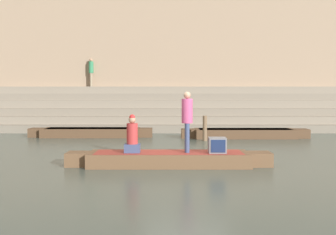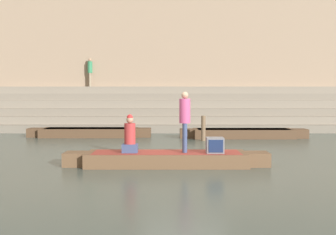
{
  "view_description": "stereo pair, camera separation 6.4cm",
  "coord_description": "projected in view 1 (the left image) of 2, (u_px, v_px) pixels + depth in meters",
  "views": [
    {
      "loc": [
        -0.53,
        -11.23,
        1.97
      ],
      "look_at": [
        -0.51,
        0.84,
        1.28
      ],
      "focal_mm": 42.0,
      "sensor_mm": 36.0,
      "label": 1
    },
    {
      "loc": [
        -0.47,
        -11.23,
        1.97
      ],
      "look_at": [
        -0.51,
        0.84,
        1.28
      ],
      "focal_mm": 42.0,
      "sensor_mm": 36.0,
      "label": 2
    }
  ],
  "objects": [
    {
      "name": "person_standing",
      "position": [
        186.0,
        117.0,
        10.88
      ],
      "size": [
        0.31,
        0.31,
        1.68
      ],
      "rotation": [
        0.0,
        0.0,
        -0.2
      ],
      "color": "#3D4C75",
      "rests_on": "rowboat_main"
    },
    {
      "name": "moored_boat_shore",
      "position": [
        90.0,
        132.0,
        18.52
      ],
      "size": [
        5.77,
        1.25,
        0.42
      ],
      "rotation": [
        0.0,
        0.0,
        -0.09
      ],
      "color": "brown",
      "rests_on": "ground"
    },
    {
      "name": "moored_boat_distant",
      "position": [
        244.0,
        133.0,
        18.09
      ],
      "size": [
        5.84,
        1.25,
        0.42
      ],
      "rotation": [
        0.0,
        0.0,
        -0.01
      ],
      "color": "brown",
      "rests_on": "ground"
    },
    {
      "name": "tv_set",
      "position": [
        216.0,
        145.0,
        10.8
      ],
      "size": [
        0.47,
        0.45,
        0.43
      ],
      "rotation": [
        0.0,
        0.0,
        -0.14
      ],
      "color": "slate",
      "rests_on": "rowboat_main"
    },
    {
      "name": "ghat_steps",
      "position": [
        177.0,
        114.0,
        22.36
      ],
      "size": [
        36.0,
        3.4,
        2.48
      ],
      "color": "gray",
      "rests_on": "ground"
    },
    {
      "name": "back_wall",
      "position": [
        176.0,
        61.0,
        24.0
      ],
      "size": [
        34.2,
        1.28,
        8.15
      ],
      "color": "tan",
      "rests_on": "ground"
    },
    {
      "name": "rowboat_main",
      "position": [
        168.0,
        158.0,
        10.95
      ],
      "size": [
        5.69,
        1.29,
        0.38
      ],
      "rotation": [
        0.0,
        0.0,
        -0.01
      ],
      "color": "brown",
      "rests_on": "ground"
    },
    {
      "name": "person_rowing",
      "position": [
        131.0,
        137.0,
        10.85
      ],
      "size": [
        0.43,
        0.34,
        1.06
      ],
      "rotation": [
        0.0,
        0.0,
        0.0
      ],
      "color": "#3D4C75",
      "rests_on": "rowboat_main"
    },
    {
      "name": "person_on_steps",
      "position": [
        90.0,
        70.0,
        23.15
      ],
      "size": [
        0.28,
        0.28,
        1.67
      ],
      "rotation": [
        0.0,
        0.0,
        0.12
      ],
      "color": "gray",
      "rests_on": "ghat_steps"
    },
    {
      "name": "ground_plane",
      "position": [
        186.0,
        163.0,
        11.32
      ],
      "size": [
        120.0,
        120.0,
        0.0
      ],
      "primitive_type": "plane",
      "color": "#47544C"
    },
    {
      "name": "mooring_post",
      "position": [
        204.0,
        128.0,
        16.89
      ],
      "size": [
        0.19,
        0.19,
        1.09
      ],
      "primitive_type": "cylinder",
      "color": "brown",
      "rests_on": "ground"
    }
  ]
}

